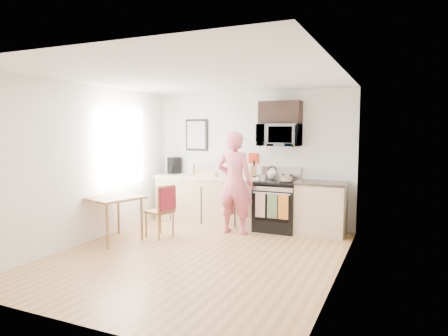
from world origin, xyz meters
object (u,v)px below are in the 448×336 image
at_px(person, 235,183).
at_px(dining_table, 113,202).
at_px(range, 277,207).
at_px(cake, 286,179).
at_px(microwave, 279,135).
at_px(chair, 164,204).

xyz_separation_m(person, dining_table, (-1.65, -1.29, -0.25)).
height_order(range, dining_table, range).
bearing_deg(person, cake, -150.95).
distance_m(microwave, chair, 2.44).
relative_size(microwave, person, 0.41).
height_order(person, dining_table, person).
xyz_separation_m(dining_table, chair, (0.68, 0.51, -0.08)).
height_order(dining_table, chair, chair).
xyz_separation_m(microwave, chair, (-1.60, -1.41, -1.17)).
bearing_deg(microwave, cake, -41.83).
relative_size(microwave, cake, 3.03).
relative_size(microwave, chair, 0.83).
distance_m(range, cake, 0.56).
distance_m(microwave, cake, 0.83).
xyz_separation_m(person, chair, (-0.98, -0.78, -0.33)).
relative_size(chair, cake, 3.64).
distance_m(range, person, 0.95).
height_order(microwave, person, microwave).
bearing_deg(range, person, -140.05).
bearing_deg(dining_table, chair, 37.29).
bearing_deg(chair, range, 53.98).
xyz_separation_m(dining_table, cake, (2.46, 1.76, 0.30)).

